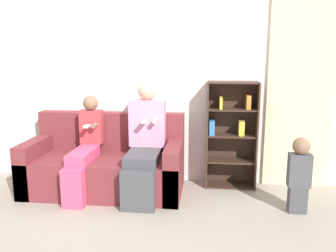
% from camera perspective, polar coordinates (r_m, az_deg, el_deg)
% --- Properties ---
extents(ground_plane, '(14.00, 14.00, 0.00)m').
position_cam_1_polar(ground_plane, '(3.69, -6.99, -13.18)').
color(ground_plane, '#9E9384').
extents(back_wall, '(10.00, 0.06, 2.55)m').
position_cam_1_polar(back_wall, '(4.30, -4.45, 8.02)').
color(back_wall, silver).
rests_on(back_wall, ground_plane).
extents(curtain_panel, '(0.75, 0.04, 2.34)m').
position_cam_1_polar(curtain_panel, '(4.31, 20.58, 5.92)').
color(curtain_panel, beige).
rests_on(curtain_panel, ground_plane).
extents(couch, '(1.74, 0.83, 0.85)m').
position_cam_1_polar(couch, '(4.13, -9.96, -6.31)').
color(couch, maroon).
rests_on(couch, ground_plane).
extents(adult_seated, '(0.40, 0.77, 1.23)m').
position_cam_1_polar(adult_seated, '(3.84, -3.77, -2.22)').
color(adult_seated, '#47474C').
rests_on(adult_seated, ground_plane).
extents(child_seated, '(0.26, 0.79, 1.07)m').
position_cam_1_polar(child_seated, '(3.99, -13.28, -3.39)').
color(child_seated, '#DB4C75').
rests_on(child_seated, ground_plane).
extents(toddler_standing, '(0.21, 0.17, 0.76)m').
position_cam_1_polar(toddler_standing, '(3.70, 20.30, -7.14)').
color(toddler_standing, '#47474C').
rests_on(toddler_standing, ground_plane).
extents(bookshelf, '(0.57, 0.28, 1.23)m').
position_cam_1_polar(bookshelf, '(4.18, 10.06, -1.00)').
color(bookshelf, '#3D281E').
rests_on(bookshelf, ground_plane).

